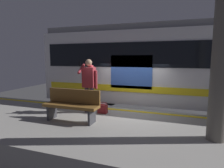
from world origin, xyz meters
name	(u,v)px	position (x,y,z in m)	size (l,w,h in m)	color
ground_plane	(130,133)	(0.00, 0.00, 0.00)	(23.46, 23.46, 0.00)	#3D3D3F
platform	(114,142)	(0.00, 1.83, 0.46)	(12.40, 3.66, 0.91)	gray
safety_line	(128,111)	(0.00, 0.30, 0.92)	(12.15, 0.16, 0.01)	yellow
track_rail_near	(136,121)	(0.00, -1.10, 0.08)	(16.12, 0.08, 0.16)	slate
track_rail_far	(142,112)	(0.00, -2.54, 0.08)	(16.12, 0.08, 0.16)	slate
train_carriage	(189,65)	(-1.97, -1.81, 2.44)	(11.65, 3.00, 3.80)	silver
passenger	(89,81)	(1.18, 0.89, 1.95)	(0.57, 0.55, 1.76)	#383347
handbag	(103,108)	(0.72, 0.85, 1.07)	(0.30, 0.28, 0.35)	maroon
station_column	(221,67)	(-2.40, 1.92, 2.53)	(0.39, 0.39, 3.23)	#59544C
bench	(72,104)	(1.28, 1.82, 1.40)	(1.63, 0.44, 0.90)	brown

